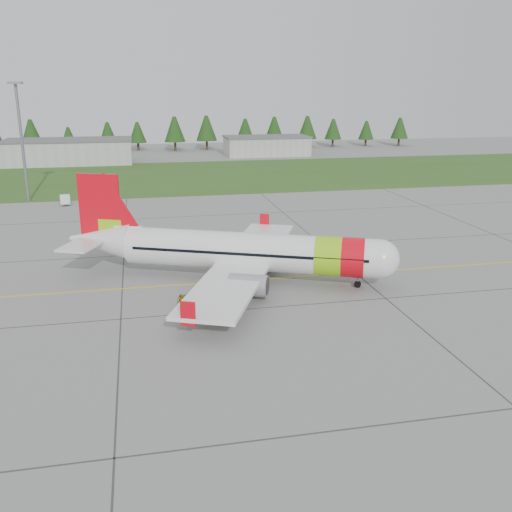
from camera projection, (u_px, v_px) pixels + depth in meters
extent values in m
plane|color=gray|center=(286.00, 306.00, 53.11)|extent=(320.00, 320.00, 0.00)
cylinder|color=white|center=(250.00, 252.00, 59.32)|extent=(25.87, 14.10, 3.97)
sphere|color=white|center=(380.00, 259.00, 56.79)|extent=(3.97, 3.97, 3.97)
cone|color=white|center=(100.00, 240.00, 62.42)|extent=(8.11, 6.46, 3.97)
cube|color=black|center=(383.00, 256.00, 56.63)|extent=(2.54, 3.07, 0.57)
cylinder|color=#8FD610|center=(329.00, 256.00, 57.76)|extent=(4.03, 4.76, 4.05)
cylinder|color=red|center=(353.00, 257.00, 57.30)|extent=(3.66, 4.60, 4.05)
cube|color=white|center=(245.00, 262.00, 59.73)|extent=(18.01, 32.12, 0.37)
cube|color=red|center=(264.00, 221.00, 74.96)|extent=(1.19, 0.65, 2.03)
cube|color=red|center=(188.00, 314.00, 44.58)|extent=(1.19, 0.65, 2.03)
cylinder|color=gray|center=(269.00, 253.00, 64.86)|extent=(4.21, 3.41, 2.14)
cylinder|color=gray|center=(248.00, 285.00, 54.35)|extent=(4.21, 3.41, 2.14)
cube|color=red|center=(100.00, 210.00, 61.40)|extent=(4.44, 2.19, 7.73)
cube|color=#8FD610|center=(111.00, 230.00, 61.83)|extent=(2.60, 1.44, 2.44)
cube|color=white|center=(96.00, 237.00, 62.44)|extent=(7.62, 12.03, 0.22)
cylinder|color=slate|center=(358.00, 281.00, 57.88)|extent=(0.18, 0.18, 1.42)
cylinder|color=black|center=(358.00, 284.00, 57.99)|extent=(0.75, 0.54, 0.69)
cylinder|color=slate|center=(242.00, 263.00, 62.91)|extent=(0.22, 0.22, 1.93)
cylinder|color=black|center=(239.00, 266.00, 63.11)|extent=(1.15, 0.84, 1.06)
cylinder|color=slate|center=(230.00, 279.00, 57.56)|extent=(0.22, 0.22, 1.93)
cylinder|color=black|center=(226.00, 283.00, 57.76)|extent=(1.15, 0.84, 1.06)
imported|color=#F3F10D|center=(197.00, 287.00, 52.96)|extent=(1.52, 1.68, 3.59)
imported|color=silver|center=(64.00, 190.00, 98.44)|extent=(1.85, 1.77, 4.78)
cube|color=#30561E|center=(195.00, 176.00, 130.01)|extent=(320.00, 50.00, 0.03)
cube|color=gold|center=(267.00, 279.00, 60.61)|extent=(120.00, 0.25, 0.02)
cube|color=#A8A8A3|center=(69.00, 152.00, 149.53)|extent=(32.00, 14.00, 6.00)
cube|color=#A8A8A3|center=(267.00, 146.00, 167.92)|extent=(24.00, 12.00, 5.20)
cylinder|color=slate|center=(22.00, 144.00, 98.37)|extent=(0.50, 0.50, 20.00)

